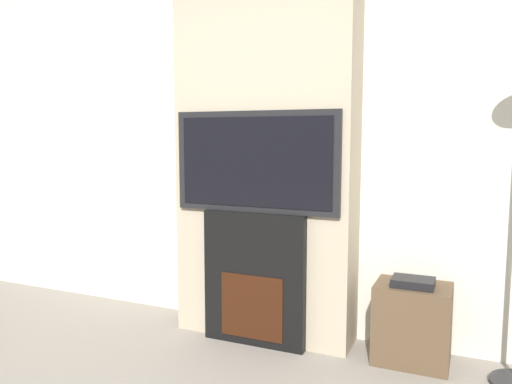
# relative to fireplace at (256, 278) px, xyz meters

# --- Properties ---
(wall_back) EXTENTS (6.00, 0.06, 2.70)m
(wall_back) POSITION_rel_fireplace_xyz_m (0.00, 0.35, 0.91)
(wall_back) COLOR silver
(wall_back) RESTS_ON ground_plane
(chimney_breast) EXTENTS (1.22, 0.32, 2.70)m
(chimney_breast) POSITION_rel_fireplace_xyz_m (0.00, 0.16, 0.91)
(chimney_breast) COLOR tan
(chimney_breast) RESTS_ON ground_plane
(fireplace) EXTENTS (0.70, 0.15, 0.88)m
(fireplace) POSITION_rel_fireplace_xyz_m (0.00, 0.00, 0.00)
(fireplace) COLOR black
(fireplace) RESTS_ON ground_plane
(television) EXTENTS (1.12, 0.07, 0.65)m
(television) POSITION_rel_fireplace_xyz_m (0.00, -0.00, 0.77)
(television) COLOR black
(television) RESTS_ON fireplace
(media_stand) EXTENTS (0.44, 0.33, 0.53)m
(media_stand) POSITION_rel_fireplace_xyz_m (0.99, 0.12, -0.19)
(media_stand) COLOR brown
(media_stand) RESTS_ON ground_plane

